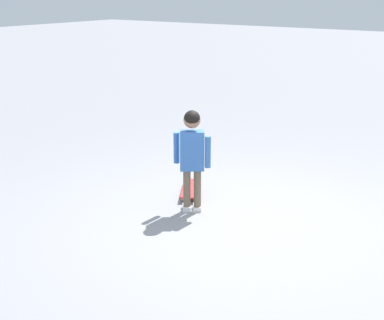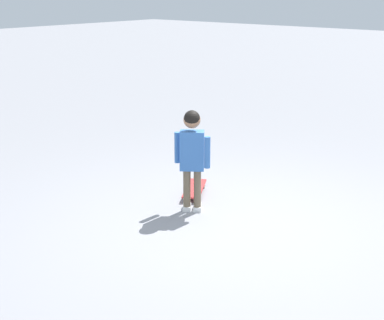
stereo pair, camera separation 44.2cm
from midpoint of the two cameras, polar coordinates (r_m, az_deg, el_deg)
ground_plane at (r=5.48m, az=6.85°, el=-6.77°), size 50.00×50.00×0.00m
child_person at (r=5.59m, az=2.26°, el=1.02°), size 0.27×0.40×1.06m
skateboard at (r=6.25m, az=2.28°, el=-2.98°), size 0.62×0.48×0.07m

